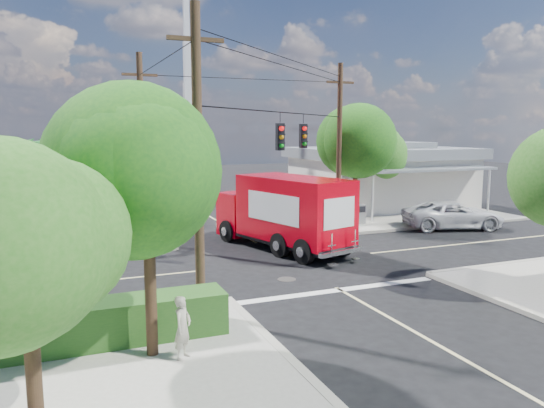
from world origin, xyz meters
TOP-DOWN VIEW (x-y plane):
  - ground at (0.00, 0.00)m, footprint 120.00×120.00m
  - sidewalk_ne at (10.88, 10.88)m, footprint 14.12×14.12m
  - sidewalk_nw at (-10.88, 10.88)m, footprint 14.12×14.12m
  - road_markings at (0.00, -1.47)m, footprint 32.00×32.00m
  - building_ne at (12.50, 11.97)m, footprint 11.80×10.20m
  - radio_tower at (0.50, 20.00)m, footprint 0.80×0.80m
  - tree_sw_front at (-6.99, -7.54)m, footprint 3.88×3.78m
  - tree_sw_back at (-9.49, -10.04)m, footprint 3.56×3.42m
  - tree_ne_front at (7.21, 6.76)m, footprint 4.21×4.14m
  - tree_ne_back at (9.81, 8.96)m, footprint 3.77×3.66m
  - palm_nw_front at (-7.50, 7.50)m, footprint 3.01×3.08m
  - palm_nw_back at (-9.50, 9.00)m, footprint 3.01×3.08m
  - utility_poles at (-1.58, 1.60)m, footprint 12.00×10.68m
  - picket_fence at (-7.80, -5.60)m, footprint 5.94×0.06m
  - hedge_sw at (-8.00, -6.40)m, footprint 6.20×1.20m
  - vending_boxes at (6.50, 6.20)m, footprint 1.90×0.50m
  - delivery_truck at (0.70, 2.29)m, footprint 4.43×8.21m
  - parked_car at (11.58, 3.44)m, footprint 6.01×4.04m
  - pedestrian at (-6.36, -8.01)m, footprint 0.64×0.66m

SIDE VIEW (x-z plane):
  - ground at x=0.00m, z-range 0.00..0.00m
  - road_markings at x=0.00m, z-range 0.00..0.01m
  - sidewalk_ne at x=10.88m, z-range 0.00..0.14m
  - sidewalk_nw at x=-10.88m, z-range 0.00..0.14m
  - picket_fence at x=-7.80m, z-range 0.18..1.18m
  - hedge_sw at x=-8.00m, z-range 0.14..1.24m
  - vending_boxes at x=6.50m, z-range 0.14..1.24m
  - parked_car at x=11.58m, z-range 0.00..1.53m
  - pedestrian at x=-6.36m, z-range 0.14..1.67m
  - delivery_truck at x=0.70m, z-range 0.03..3.44m
  - building_ne at x=12.50m, z-range 0.07..4.57m
  - tree_sw_back at x=-9.49m, z-range 1.19..6.60m
  - tree_ne_back at x=9.81m, z-range 1.27..7.10m
  - tree_sw_front at x=-6.99m, z-range 1.32..7.35m
  - palm_nw_back at x=-9.50m, z-range 2.08..7.27m
  - utility_poles at x=-1.58m, z-range 0.17..9.17m
  - tree_ne_front at x=7.21m, z-range 1.44..8.09m
  - palm_nw_front at x=-7.50m, z-range 2.25..7.84m
  - radio_tower at x=0.50m, z-range -2.86..14.14m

